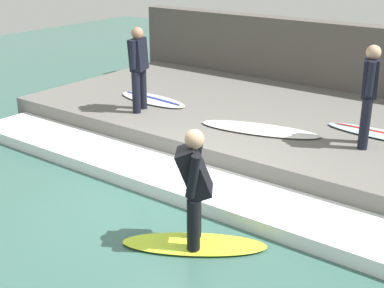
# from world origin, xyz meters

# --- Properties ---
(ground_plane) EXTENTS (28.00, 28.00, 0.00)m
(ground_plane) POSITION_xyz_m (0.00, 0.00, 0.00)
(ground_plane) COLOR #386056
(concrete_ledge) EXTENTS (4.40, 9.62, 0.45)m
(concrete_ledge) POSITION_xyz_m (3.33, 0.00, 0.23)
(concrete_ledge) COLOR #66635E
(concrete_ledge) RESTS_ON ground_plane
(back_wall) EXTENTS (0.50, 10.10, 1.83)m
(back_wall) POSITION_xyz_m (5.78, 0.00, 0.92)
(back_wall) COLOR #544F49
(back_wall) RESTS_ON ground_plane
(wave_foam_crest) EXTENTS (1.08, 9.14, 0.19)m
(wave_foam_crest) POSITION_xyz_m (0.59, 0.00, 0.10)
(wave_foam_crest) COLOR white
(wave_foam_crest) RESTS_ON ground_plane
(surfboard_riding) EXTENTS (1.39, 1.75, 0.06)m
(surfboard_riding) POSITION_xyz_m (-0.63, -0.99, 0.03)
(surfboard_riding) COLOR #BFE02D
(surfboard_riding) RESTS_ON ground_plane
(surfer_riding) EXTENTS (0.55, 0.56, 1.43)m
(surfer_riding) POSITION_xyz_m (-0.63, -0.99, 0.85)
(surfer_riding) COLOR black
(surfer_riding) RESTS_ON surfboard_riding
(surfer_waiting_near) EXTENTS (0.51, 0.35, 1.55)m
(surfer_waiting_near) POSITION_xyz_m (1.98, 2.22, 1.32)
(surfer_waiting_near) COLOR black
(surfer_waiting_near) RESTS_ON concrete_ledge
(surfboard_waiting_near) EXTENTS (0.69, 1.69, 0.07)m
(surfboard_waiting_near) POSITION_xyz_m (2.61, 2.45, 0.48)
(surfboard_waiting_near) COLOR silver
(surfboard_waiting_near) RESTS_ON concrete_ledge
(surfer_waiting_far) EXTENTS (0.51, 0.34, 1.57)m
(surfer_waiting_far) POSITION_xyz_m (2.70, -1.78, 1.33)
(surfer_waiting_far) COLOR black
(surfer_waiting_far) RESTS_ON concrete_ledge
(surfboard_waiting_far) EXTENTS (0.49, 1.88, 0.07)m
(surfboard_waiting_far) POSITION_xyz_m (3.31, -1.89, 0.48)
(surfboard_waiting_far) COLOR silver
(surfboard_waiting_far) RESTS_ON concrete_ledge
(surfboard_spare) EXTENTS (1.06, 2.11, 0.06)m
(surfboard_spare) POSITION_xyz_m (2.33, -0.14, 0.48)
(surfboard_spare) COLOR white
(surfboard_spare) RESTS_ON concrete_ledge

